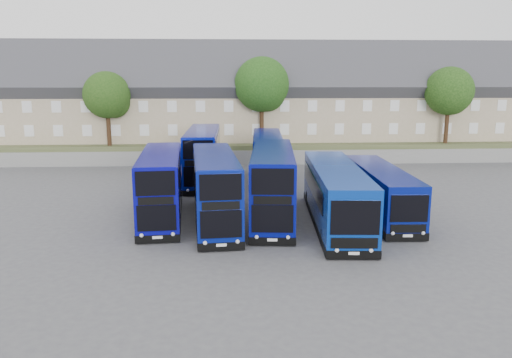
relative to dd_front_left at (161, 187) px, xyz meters
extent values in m
plane|color=#4B4B50|center=(5.96, -4.04, -2.09)|extent=(120.00, 120.00, 0.00)
cube|color=slate|center=(5.96, 19.96, -1.34)|extent=(70.00, 0.40, 1.50)
cube|color=#444E2C|center=(5.96, 29.96, -1.09)|extent=(80.00, 20.00, 2.00)
cube|color=tan|center=(-18.04, 25.96, 2.91)|extent=(6.00, 8.00, 6.00)
cube|color=#3D3D43|center=(-18.04, 25.96, 5.91)|extent=(6.00, 10.40, 10.40)
cube|color=brown|center=(-16.54, 25.96, 9.75)|extent=(0.60, 0.90, 1.40)
cube|color=tan|center=(-12.04, 25.96, 2.91)|extent=(6.00, 8.00, 6.00)
cube|color=#3D3D43|center=(-12.04, 25.96, 5.91)|extent=(6.00, 10.40, 10.40)
cube|color=brown|center=(-10.54, 25.96, 9.75)|extent=(0.60, 0.90, 1.40)
cube|color=tan|center=(-6.04, 25.96, 2.91)|extent=(6.00, 8.00, 6.00)
cube|color=#3D3D43|center=(-6.04, 25.96, 5.91)|extent=(6.00, 10.40, 10.40)
cube|color=brown|center=(-4.54, 25.96, 9.75)|extent=(0.60, 0.90, 1.40)
cube|color=tan|center=(-0.04, 25.96, 2.91)|extent=(6.00, 8.00, 6.00)
cube|color=#3D3D43|center=(-0.04, 25.96, 5.91)|extent=(6.00, 10.40, 10.40)
cube|color=brown|center=(1.46, 25.96, 9.75)|extent=(0.60, 0.90, 1.40)
cube|color=tan|center=(5.96, 25.96, 2.91)|extent=(6.00, 8.00, 6.00)
cube|color=#3D3D43|center=(5.96, 25.96, 5.91)|extent=(6.00, 10.40, 10.40)
cube|color=brown|center=(7.46, 25.96, 9.75)|extent=(0.60, 0.90, 1.40)
cube|color=tan|center=(11.96, 25.96, 2.91)|extent=(6.00, 8.00, 6.00)
cube|color=#3D3D43|center=(11.96, 25.96, 5.91)|extent=(6.00, 10.40, 10.40)
cube|color=brown|center=(13.46, 25.96, 9.75)|extent=(0.60, 0.90, 1.40)
cube|color=tan|center=(17.96, 25.96, 2.91)|extent=(6.00, 8.00, 6.00)
cube|color=#3D3D43|center=(17.96, 25.96, 5.91)|extent=(6.00, 10.40, 10.40)
cube|color=brown|center=(19.46, 25.96, 9.75)|extent=(0.60, 0.90, 1.40)
cube|color=tan|center=(23.96, 25.96, 2.91)|extent=(6.00, 8.00, 6.00)
cube|color=#3D3D43|center=(23.96, 25.96, 5.91)|extent=(6.00, 10.40, 10.40)
cube|color=brown|center=(25.46, 25.96, 9.75)|extent=(0.60, 0.90, 1.40)
cube|color=tan|center=(29.96, 25.96, 2.91)|extent=(6.00, 8.00, 6.00)
cube|color=#3D3D43|center=(29.96, 25.96, 5.91)|extent=(6.00, 10.40, 10.40)
cube|color=brown|center=(31.46, 25.96, 9.75)|extent=(0.60, 0.90, 1.40)
cube|color=tan|center=(35.96, 25.96, 2.91)|extent=(6.00, 8.00, 6.00)
cube|color=#3D3D43|center=(35.96, 25.96, 5.91)|extent=(6.00, 10.40, 10.40)
cube|color=#080791|center=(0.00, 0.03, 0.21)|extent=(3.22, 10.78, 3.90)
cube|color=black|center=(0.00, 0.03, -1.79)|extent=(3.26, 10.82, 0.45)
cube|color=black|center=(0.41, -5.30, -0.59)|extent=(2.11, 0.22, 1.45)
cube|color=black|center=(0.41, -5.30, 1.34)|extent=(2.11, 0.22, 1.35)
cylinder|color=black|center=(-0.81, -3.16, -1.59)|extent=(0.38, 1.02, 1.00)
cube|color=navy|center=(3.50, -1.33, 0.26)|extent=(3.31, 11.01, 3.99)
cube|color=black|center=(3.50, -1.33, -1.79)|extent=(3.35, 11.06, 0.45)
cube|color=black|center=(3.93, -6.77, -0.56)|extent=(2.16, 0.23, 1.48)
cube|color=black|center=(3.93, -6.77, 1.42)|extent=(2.16, 0.23, 1.38)
cylinder|color=black|center=(2.67, -4.63, -1.59)|extent=(0.38, 1.02, 1.00)
cube|color=#070D80|center=(7.16, -0.47, 0.33)|extent=(3.53, 11.38, 4.13)
cube|color=black|center=(7.16, -0.47, -1.79)|extent=(3.58, 11.42, 0.45)
cube|color=black|center=(6.66, -6.07, -0.51)|extent=(2.24, 0.26, 1.53)
cube|color=black|center=(6.66, -6.07, 1.53)|extent=(2.24, 0.26, 1.42)
cylinder|color=black|center=(5.74, -3.75, -1.59)|extent=(0.39, 1.02, 1.00)
cube|color=#071490|center=(2.15, 11.36, 0.36)|extent=(2.73, 11.40, 4.20)
cube|color=black|center=(2.15, 11.36, -1.79)|extent=(2.77, 11.44, 0.45)
cube|color=black|center=(2.08, 5.65, -0.48)|extent=(2.28, 0.09, 1.55)
cube|color=black|center=(2.08, 5.65, 1.58)|extent=(2.28, 0.09, 1.45)
cylinder|color=black|center=(0.97, 7.90, -1.59)|extent=(0.31, 1.00, 1.00)
cube|color=#081693|center=(7.72, 10.78, 0.19)|extent=(3.00, 10.62, 3.85)
cube|color=black|center=(7.72, 10.78, -1.79)|extent=(3.04, 10.66, 0.45)
cube|color=black|center=(7.41, 5.51, -0.61)|extent=(2.08, 0.18, 1.43)
cube|color=black|center=(7.41, 5.51, 1.30)|extent=(2.08, 0.18, 1.34)
cylinder|color=black|center=(6.50, 7.80, -1.59)|extent=(0.36, 1.02, 1.00)
cube|color=#0833A0|center=(10.98, -1.82, -0.11)|extent=(3.60, 13.28, 3.26)
cube|color=black|center=(10.98, -1.82, -1.79)|extent=(3.65, 13.32, 0.45)
cube|color=black|center=(10.54, -8.40, 0.16)|extent=(2.43, 0.22, 1.75)
cylinder|color=black|center=(9.47, -6.09, -1.59)|extent=(0.37, 1.02, 1.00)
cube|color=navy|center=(14.39, -0.03, -0.34)|extent=(2.71, 11.52, 2.80)
cube|color=black|center=(14.39, -0.03, -1.79)|extent=(2.75, 11.56, 0.45)
cube|color=black|center=(14.22, -5.79, -0.13)|extent=(2.09, 0.12, 1.53)
cylinder|color=black|center=(13.24, -3.53, -1.59)|extent=(0.33, 1.01, 1.00)
cylinder|color=#382314|center=(-8.04, 20.96, 1.79)|extent=(0.44, 0.44, 3.75)
sphere|color=#1A3E11|center=(-8.04, 20.96, 5.16)|extent=(4.80, 4.80, 4.80)
sphere|color=#1A3E11|center=(-7.44, 21.36, 4.41)|extent=(3.30, 3.30, 3.30)
cylinder|color=#382314|center=(7.96, 21.46, 2.16)|extent=(0.44, 0.44, 4.50)
sphere|color=#193F11|center=(7.96, 21.46, 6.21)|extent=(5.76, 5.76, 5.76)
sphere|color=#193F11|center=(8.56, 21.86, 5.31)|extent=(3.96, 3.96, 3.96)
cylinder|color=#382314|center=(27.96, 20.96, 1.91)|extent=(0.44, 0.44, 4.00)
sphere|color=#15320D|center=(27.96, 20.96, 5.51)|extent=(5.12, 5.12, 5.12)
sphere|color=#15320D|center=(28.56, 21.36, 4.71)|extent=(3.52, 3.52, 3.52)
cylinder|color=#382314|center=(33.96, 27.96, 2.04)|extent=(0.44, 0.44, 4.25)
sphere|color=#12380F|center=(33.96, 27.96, 5.86)|extent=(5.44, 5.44, 5.44)
sphere|color=#12380F|center=(34.56, 28.36, 5.01)|extent=(3.74, 3.74, 3.74)
camera|label=1|loc=(4.32, -31.68, 6.91)|focal=35.00mm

